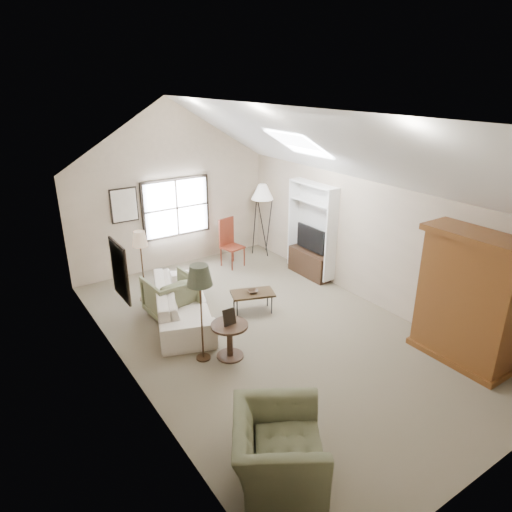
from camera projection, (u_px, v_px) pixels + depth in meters
room_shell at (270, 157)px, 7.16m from camera, size 5.01×8.01×4.00m
window at (176, 208)px, 10.91m from camera, size 1.72×0.08×1.42m
skylight at (299, 143)px, 8.53m from camera, size 0.80×1.20×0.52m
wall_art at (122, 235)px, 8.23m from camera, size 1.97×3.71×0.88m
armoire at (468, 299)px, 7.22m from camera, size 0.60×1.50×2.20m
tv_alcove at (312, 229)px, 10.37m from camera, size 0.32×1.30×2.10m
media_console at (309, 263)px, 10.67m from camera, size 0.34×1.18×0.60m
tv_panel at (311, 239)px, 10.45m from camera, size 0.05×0.90×0.55m
sofa at (182, 302)px, 8.72m from camera, size 1.74×2.65×0.72m
armchair_near at (278, 448)px, 5.28m from camera, size 1.53×1.57×0.78m
armchair_far at (171, 296)px, 8.87m from camera, size 0.93×0.95×0.82m
coffee_table at (253, 302)px, 9.04m from camera, size 0.94×0.72×0.43m
bowl at (253, 291)px, 8.95m from camera, size 0.26×0.26×0.05m
side_table at (230, 341)px, 7.56m from camera, size 0.79×0.79×0.62m
side_chair at (232, 243)px, 11.10m from camera, size 0.54×0.54×1.19m
tripod_lamp at (262, 219)px, 11.74m from camera, size 0.70×0.70×1.89m
dark_lamp at (201, 313)px, 7.30m from camera, size 0.53×0.53×1.72m
tan_lamp at (142, 266)px, 9.34m from camera, size 0.40×0.40×1.55m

